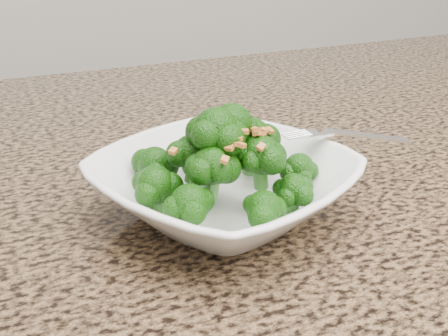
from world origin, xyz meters
name	(u,v)px	position (x,y,z in m)	size (l,w,h in m)	color
granite_counter	(308,166)	(0.00, 0.30, 0.89)	(1.64, 1.04, 0.03)	brown
bowl	(224,187)	(-0.16, 0.21, 0.93)	(0.24, 0.24, 0.06)	white
broccoli_pile	(224,125)	(-0.16, 0.21, 0.99)	(0.21, 0.21, 0.07)	#154C08
garlic_topping	(224,86)	(-0.16, 0.21, 1.03)	(0.13, 0.13, 0.01)	#CA7B31
fork	(329,134)	(-0.03, 0.21, 0.96)	(0.17, 0.03, 0.01)	silver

